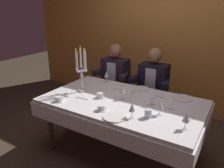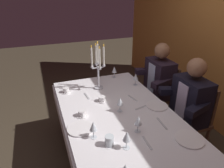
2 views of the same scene
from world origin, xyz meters
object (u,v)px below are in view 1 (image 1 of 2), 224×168
at_px(coffee_cup_2, 100,96).
at_px(wine_glass_4, 123,90).
at_px(dinner_plate_0, 115,117).
at_px(candelabra, 81,70).
at_px(wine_glass_5, 186,118).
at_px(coffee_cup_0, 101,108).
at_px(wine_glass_0, 152,96).
at_px(seated_diner_1, 154,81).
at_px(wine_glass_1, 106,75).
at_px(dining_table, 122,109).
at_px(coffee_cup_1, 59,99).
at_px(dinner_plate_2, 141,89).
at_px(seated_diner_0, 116,74).
at_px(dinner_plate_1, 182,98).
at_px(wine_glass_6, 82,74).
at_px(wine_glass_2, 160,105).
at_px(wine_glass_3, 132,108).
at_px(water_tumbler_0, 148,113).

bearing_deg(coffee_cup_2, wine_glass_4, 22.79).
bearing_deg(dinner_plate_0, candelabra, 151.67).
xyz_separation_m(wine_glass_5, coffee_cup_0, (-0.87, -0.09, -0.09)).
relative_size(wine_glass_0, wine_glass_4, 1.00).
bearing_deg(seated_diner_1, wine_glass_1, -143.09).
xyz_separation_m(dining_table, wine_glass_1, (-0.52, 0.45, 0.24)).
bearing_deg(wine_glass_4, seated_diner_1, 85.79).
xyz_separation_m(wine_glass_0, coffee_cup_1, (-0.98, -0.48, -0.09)).
bearing_deg(dinner_plate_2, coffee_cup_2, -120.64).
distance_m(dining_table, seated_diner_0, 1.08).
xyz_separation_m(candelabra, dinner_plate_1, (1.21, 0.44, -0.28)).
relative_size(wine_glass_4, coffee_cup_1, 1.24).
bearing_deg(dinner_plate_2, dinner_plate_0, -83.10).
xyz_separation_m(dinner_plate_0, wine_glass_4, (-0.15, 0.45, 0.11)).
xyz_separation_m(coffee_cup_0, coffee_cup_1, (-0.57, -0.07, 0.00)).
relative_size(wine_glass_5, wine_glass_6, 1.00).
relative_size(coffee_cup_2, seated_diner_1, 0.11).
relative_size(dinner_plate_1, wine_glass_5, 1.52).
distance_m(candelabra, wine_glass_2, 1.13).
bearing_deg(wine_glass_6, wine_glass_2, -16.94).
height_order(dinner_plate_0, seated_diner_0, seated_diner_0).
xyz_separation_m(wine_glass_2, wine_glass_4, (-0.52, 0.16, -0.00)).
xyz_separation_m(wine_glass_2, coffee_cup_0, (-0.57, -0.23, -0.09)).
bearing_deg(dinner_plate_2, seated_diner_1, 88.26).
relative_size(dinner_plate_0, wine_glass_2, 1.48).
distance_m(wine_glass_0, wine_glass_6, 1.23).
xyz_separation_m(dinner_plate_1, coffee_cup_2, (-0.88, -0.50, 0.02)).
distance_m(dinner_plate_1, wine_glass_3, 0.83).
xyz_separation_m(dinner_plate_2, coffee_cup_1, (-0.67, -0.87, 0.02)).
xyz_separation_m(dinner_plate_0, wine_glass_2, (0.37, 0.29, 0.11)).
height_order(dinner_plate_1, wine_glass_0, wine_glass_0).
xyz_separation_m(dining_table, water_tumbler_0, (0.44, -0.25, 0.16)).
bearing_deg(dining_table, coffee_cup_0, -98.87).
bearing_deg(wine_glass_6, dinner_plate_1, 5.05).
bearing_deg(coffee_cup_2, candelabra, 169.73).
distance_m(dining_table, wine_glass_0, 0.43).
height_order(dinner_plate_0, wine_glass_1, wine_glass_1).
xyz_separation_m(dining_table, dinner_plate_1, (0.61, 0.41, 0.13)).
bearing_deg(water_tumbler_0, seated_diner_0, 132.82).
distance_m(water_tumbler_0, coffee_cup_0, 0.51).
xyz_separation_m(dining_table, seated_diner_1, (0.06, 0.89, 0.11)).
xyz_separation_m(wine_glass_2, coffee_cup_1, (-1.14, -0.30, -0.09)).
bearing_deg(candelabra, wine_glass_5, -10.07).
height_order(wine_glass_2, coffee_cup_1, wine_glass_2).
xyz_separation_m(wine_glass_3, water_tumbler_0, (0.14, 0.09, -0.07)).
relative_size(wine_glass_3, coffee_cup_1, 1.24).
distance_m(candelabra, wine_glass_1, 0.52).
bearing_deg(dining_table, wine_glass_6, 161.50).
height_order(coffee_cup_2, seated_diner_0, seated_diner_0).
distance_m(dinner_plate_0, wine_glass_5, 0.69).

